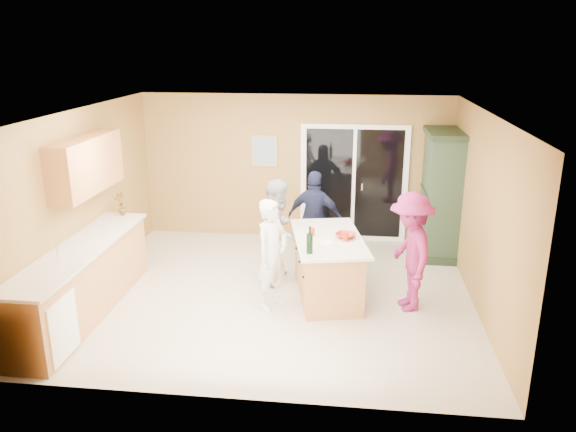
# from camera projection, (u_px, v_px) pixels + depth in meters

# --- Properties ---
(floor) EXTENTS (5.50, 5.50, 0.00)m
(floor) POSITION_uv_depth(u_px,v_px,m) (277.00, 294.00, 8.07)
(floor) COLOR beige
(floor) RESTS_ON ground
(ceiling) EXTENTS (5.50, 5.00, 0.10)m
(ceiling) POSITION_uv_depth(u_px,v_px,m) (276.00, 112.00, 7.29)
(ceiling) COLOR white
(ceiling) RESTS_ON wall_back
(wall_back) EXTENTS (5.50, 0.10, 2.60)m
(wall_back) POSITION_uv_depth(u_px,v_px,m) (295.00, 168.00, 10.05)
(wall_back) COLOR tan
(wall_back) RESTS_ON ground
(wall_front) EXTENTS (5.50, 0.10, 2.60)m
(wall_front) POSITION_uv_depth(u_px,v_px,m) (240.00, 282.00, 5.31)
(wall_front) COLOR tan
(wall_front) RESTS_ON ground
(wall_left) EXTENTS (0.10, 5.00, 2.60)m
(wall_left) POSITION_uv_depth(u_px,v_px,m) (85.00, 201.00, 7.99)
(wall_left) COLOR tan
(wall_left) RESTS_ON ground
(wall_right) EXTENTS (0.10, 5.00, 2.60)m
(wall_right) POSITION_uv_depth(u_px,v_px,m) (483.00, 214.00, 7.38)
(wall_right) COLOR tan
(wall_right) RESTS_ON ground
(left_cabinet_run) EXTENTS (0.65, 3.05, 1.24)m
(left_cabinet_run) POSITION_uv_depth(u_px,v_px,m) (77.00, 287.00, 7.21)
(left_cabinet_run) COLOR #C3844B
(left_cabinet_run) RESTS_ON floor
(upper_cabinets) EXTENTS (0.35, 1.60, 0.75)m
(upper_cabinets) POSITION_uv_depth(u_px,v_px,m) (86.00, 165.00, 7.60)
(upper_cabinets) COLOR #C3844B
(upper_cabinets) RESTS_ON wall_left
(sliding_door) EXTENTS (1.90, 0.07, 2.10)m
(sliding_door) POSITION_uv_depth(u_px,v_px,m) (354.00, 184.00, 9.98)
(sliding_door) COLOR white
(sliding_door) RESTS_ON floor
(framed_picture) EXTENTS (0.46, 0.04, 0.56)m
(framed_picture) POSITION_uv_depth(u_px,v_px,m) (265.00, 151.00, 10.00)
(framed_picture) COLOR tan
(framed_picture) RESTS_ON wall_back
(kitchen_island) EXTENTS (1.22, 1.83, 0.89)m
(kitchen_island) POSITION_uv_depth(u_px,v_px,m) (327.00, 268.00, 7.90)
(kitchen_island) COLOR #C3844B
(kitchen_island) RESTS_ON floor
(green_hutch) EXTENTS (0.61, 1.15, 2.11)m
(green_hutch) POSITION_uv_depth(u_px,v_px,m) (441.00, 196.00, 9.29)
(green_hutch) COLOR #1E301E
(green_hutch) RESTS_ON floor
(woman_white) EXTENTS (0.59, 0.66, 1.52)m
(woman_white) POSITION_uv_depth(u_px,v_px,m) (272.00, 254.00, 7.48)
(woman_white) COLOR silver
(woman_white) RESTS_ON floor
(woman_grey) EXTENTS (0.71, 0.85, 1.56)m
(woman_grey) POSITION_uv_depth(u_px,v_px,m) (279.00, 231.00, 8.33)
(woman_grey) COLOR #B0B1B3
(woman_grey) RESTS_ON floor
(woman_navy) EXTENTS (0.95, 0.54, 1.53)m
(woman_navy) POSITION_uv_depth(u_px,v_px,m) (315.00, 218.00, 8.97)
(woman_navy) COLOR #1A203A
(woman_navy) RESTS_ON floor
(woman_magenta) EXTENTS (0.79, 1.14, 1.62)m
(woman_magenta) POSITION_uv_depth(u_px,v_px,m) (410.00, 252.00, 7.42)
(woman_magenta) COLOR #94206B
(woman_magenta) RESTS_ON floor
(serving_bowl) EXTENTS (0.33, 0.33, 0.07)m
(serving_bowl) POSITION_uv_depth(u_px,v_px,m) (345.00, 235.00, 7.72)
(serving_bowl) COLOR #B02613
(serving_bowl) RESTS_ON kitchen_island
(tulip_vase) EXTENTS (0.23, 0.20, 0.36)m
(tulip_vase) POSITION_uv_depth(u_px,v_px,m) (121.00, 203.00, 8.50)
(tulip_vase) COLOR #9F170F
(tulip_vase) RESTS_ON left_cabinet_run
(tumbler_near) EXTENTS (0.09, 0.09, 0.11)m
(tumbler_near) POSITION_uv_depth(u_px,v_px,m) (346.00, 237.00, 7.59)
(tumbler_near) COLOR #B02613
(tumbler_near) RESTS_ON kitchen_island
(tumbler_far) EXTENTS (0.08, 0.08, 0.10)m
(tumbler_far) POSITION_uv_depth(u_px,v_px,m) (312.00, 231.00, 7.82)
(tumbler_far) COLOR #B02613
(tumbler_far) RESTS_ON kitchen_island
(wine_bottle) EXTENTS (0.08, 0.08, 0.36)m
(wine_bottle) POSITION_uv_depth(u_px,v_px,m) (310.00, 243.00, 7.13)
(wine_bottle) COLOR black
(wine_bottle) RESTS_ON kitchen_island
(white_plate) EXTENTS (0.23, 0.23, 0.01)m
(white_plate) POSITION_uv_depth(u_px,v_px,m) (327.00, 243.00, 7.51)
(white_plate) COLOR white
(white_plate) RESTS_ON kitchen_island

